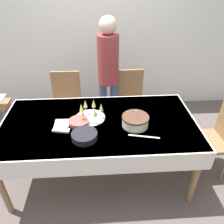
{
  "coord_description": "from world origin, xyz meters",
  "views": [
    {
      "loc": [
        0.02,
        -1.87,
        2.12
      ],
      "look_at": [
        0.14,
        -0.0,
        0.9
      ],
      "focal_mm": 35.0,
      "sensor_mm": 36.0,
      "label": 1
    }
  ],
  "objects_px": {
    "plate_stack_dessert": "(79,122)",
    "birthday_cake": "(135,121)",
    "plate_stack_main": "(84,136)",
    "dining_chair_far_right": "(130,101)",
    "dining_chair_far_left": "(67,103)",
    "person_standing": "(108,69)",
    "champagne_tray": "(90,112)",
    "dining_chair_right_end": "(216,135)"
  },
  "relations": [
    {
      "from": "dining_chair_right_end",
      "to": "plate_stack_main",
      "type": "height_order",
      "value": "dining_chair_right_end"
    },
    {
      "from": "dining_chair_far_right",
      "to": "champagne_tray",
      "type": "relative_size",
      "value": 2.95
    },
    {
      "from": "dining_chair_right_end",
      "to": "plate_stack_main",
      "type": "relative_size",
      "value": 3.88
    },
    {
      "from": "dining_chair_far_left",
      "to": "dining_chair_right_end",
      "type": "distance_m",
      "value": 1.99
    },
    {
      "from": "dining_chair_far_right",
      "to": "plate_stack_main",
      "type": "relative_size",
      "value": 3.88
    },
    {
      "from": "dining_chair_far_left",
      "to": "plate_stack_main",
      "type": "relative_size",
      "value": 3.88
    },
    {
      "from": "birthday_cake",
      "to": "dining_chair_far_left",
      "type": "bearing_deg",
      "value": 131.36
    },
    {
      "from": "dining_chair_far_left",
      "to": "birthday_cake",
      "type": "height_order",
      "value": "birthday_cake"
    },
    {
      "from": "plate_stack_main",
      "to": "champagne_tray",
      "type": "bearing_deg",
      "value": 81.86
    },
    {
      "from": "champagne_tray",
      "to": "dining_chair_right_end",
      "type": "bearing_deg",
      "value": -2.75
    },
    {
      "from": "dining_chair_right_end",
      "to": "plate_stack_dessert",
      "type": "xyz_separation_m",
      "value": [
        -1.55,
        -0.03,
        0.28
      ]
    },
    {
      "from": "dining_chair_far_left",
      "to": "person_standing",
      "type": "bearing_deg",
      "value": 2.37
    },
    {
      "from": "dining_chair_far_left",
      "to": "dining_chair_far_right",
      "type": "height_order",
      "value": "same"
    },
    {
      "from": "birthday_cake",
      "to": "champagne_tray",
      "type": "relative_size",
      "value": 0.84
    },
    {
      "from": "plate_stack_main",
      "to": "person_standing",
      "type": "height_order",
      "value": "person_standing"
    },
    {
      "from": "person_standing",
      "to": "birthday_cake",
      "type": "bearing_deg",
      "value": -76.79
    },
    {
      "from": "person_standing",
      "to": "dining_chair_far_left",
      "type": "bearing_deg",
      "value": -177.63
    },
    {
      "from": "plate_stack_dessert",
      "to": "person_standing",
      "type": "relative_size",
      "value": 0.12
    },
    {
      "from": "dining_chair_far_left",
      "to": "plate_stack_dessert",
      "type": "xyz_separation_m",
      "value": [
        0.25,
        -0.88,
        0.28
      ]
    },
    {
      "from": "birthday_cake",
      "to": "champagne_tray",
      "type": "xyz_separation_m",
      "value": [
        -0.46,
        0.16,
        0.03
      ]
    },
    {
      "from": "plate_stack_dessert",
      "to": "person_standing",
      "type": "height_order",
      "value": "person_standing"
    },
    {
      "from": "plate_stack_dessert",
      "to": "birthday_cake",
      "type": "bearing_deg",
      "value": -6.01
    },
    {
      "from": "plate_stack_main",
      "to": "plate_stack_dessert",
      "type": "height_order",
      "value": "plate_stack_main"
    },
    {
      "from": "dining_chair_right_end",
      "to": "plate_stack_dessert",
      "type": "relative_size",
      "value": 4.66
    },
    {
      "from": "dining_chair_far_left",
      "to": "champagne_tray",
      "type": "bearing_deg",
      "value": -65.01
    },
    {
      "from": "dining_chair_right_end",
      "to": "champagne_tray",
      "type": "distance_m",
      "value": 1.48
    },
    {
      "from": "plate_stack_main",
      "to": "plate_stack_dessert",
      "type": "bearing_deg",
      "value": 105.77
    },
    {
      "from": "plate_stack_main",
      "to": "person_standing",
      "type": "distance_m",
      "value": 1.19
    },
    {
      "from": "birthday_cake",
      "to": "plate_stack_main",
      "type": "relative_size",
      "value": 1.1
    },
    {
      "from": "champagne_tray",
      "to": "person_standing",
      "type": "distance_m",
      "value": 0.85
    },
    {
      "from": "dining_chair_far_right",
      "to": "plate_stack_dessert",
      "type": "distance_m",
      "value": 1.13
    },
    {
      "from": "champagne_tray",
      "to": "plate_stack_dessert",
      "type": "distance_m",
      "value": 0.16
    },
    {
      "from": "birthday_cake",
      "to": "plate_stack_dessert",
      "type": "height_order",
      "value": "birthday_cake"
    },
    {
      "from": "birthday_cake",
      "to": "champagne_tray",
      "type": "height_order",
      "value": "birthday_cake"
    },
    {
      "from": "dining_chair_far_right",
      "to": "plate_stack_main",
      "type": "height_order",
      "value": "dining_chair_far_right"
    },
    {
      "from": "dining_chair_far_right",
      "to": "plate_stack_dessert",
      "type": "xyz_separation_m",
      "value": [
        -0.66,
        -0.88,
        0.28
      ]
    },
    {
      "from": "dining_chair_right_end",
      "to": "person_standing",
      "type": "bearing_deg",
      "value": 143.97
    },
    {
      "from": "champagne_tray",
      "to": "birthday_cake",
      "type": "bearing_deg",
      "value": -18.8
    },
    {
      "from": "dining_chair_far_left",
      "to": "champagne_tray",
      "type": "distance_m",
      "value": 0.92
    },
    {
      "from": "plate_stack_main",
      "to": "person_standing",
      "type": "bearing_deg",
      "value": 76.02
    },
    {
      "from": "birthday_cake",
      "to": "plate_stack_main",
      "type": "distance_m",
      "value": 0.54
    },
    {
      "from": "dining_chair_far_left",
      "to": "champagne_tray",
      "type": "relative_size",
      "value": 2.95
    }
  ]
}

